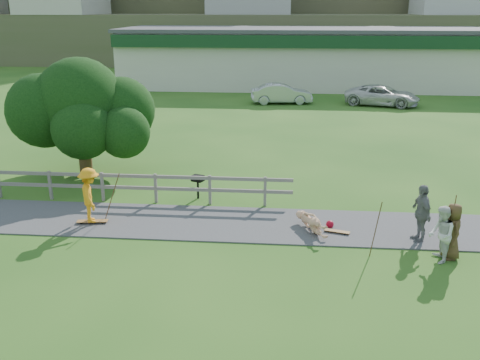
% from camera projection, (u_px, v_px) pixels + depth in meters
% --- Properties ---
extents(ground, '(260.00, 260.00, 0.00)m').
position_uv_depth(ground, '(195.00, 242.00, 16.39)').
color(ground, '#245317').
rests_on(ground, ground).
extents(path, '(34.00, 3.00, 0.04)m').
position_uv_depth(path, '(202.00, 222.00, 17.80)').
color(path, '#3C3C3F').
rests_on(path, ground).
extents(fence, '(15.05, 0.10, 1.10)m').
position_uv_depth(fence, '(86.00, 182.00, 19.69)').
color(fence, slate).
rests_on(fence, ground).
extents(strip_mall, '(32.50, 10.75, 5.10)m').
position_uv_depth(strip_mall, '(303.00, 57.00, 48.35)').
color(strip_mall, beige).
rests_on(strip_mall, ground).
extents(skater_rider, '(1.12, 1.36, 1.83)m').
position_uv_depth(skater_rider, '(90.00, 198.00, 17.45)').
color(skater_rider, orange).
rests_on(skater_rider, ground).
extents(skater_fallen, '(1.72, 1.09, 0.62)m').
position_uv_depth(skater_fallen, '(312.00, 223.00, 17.03)').
color(skater_fallen, tan).
rests_on(skater_fallen, ground).
extents(spectator_a, '(0.64, 0.81, 1.64)m').
position_uv_depth(spectator_a, '(441.00, 235.00, 14.89)').
color(spectator_a, silver).
rests_on(spectator_a, ground).
extents(spectator_b, '(0.66, 1.13, 1.81)m').
position_uv_depth(spectator_b, '(421.00, 213.00, 16.20)').
color(spectator_b, slate).
rests_on(spectator_b, ground).
extents(spectator_c, '(0.64, 0.88, 1.65)m').
position_uv_depth(spectator_c, '(452.00, 231.00, 15.09)').
color(spectator_c, '#4F391F').
rests_on(spectator_c, ground).
extents(car_silver, '(4.66, 2.15, 1.48)m').
position_uv_depth(car_silver, '(281.00, 94.00, 39.64)').
color(car_silver, '#AAACB2').
rests_on(car_silver, ground).
extents(car_white, '(5.76, 3.91, 1.47)m').
position_uv_depth(car_white, '(382.00, 95.00, 38.87)').
color(car_white, silver).
rests_on(car_white, ground).
extents(tree, '(5.89, 5.89, 4.37)m').
position_uv_depth(tree, '(82.00, 124.00, 22.51)').
color(tree, black).
rests_on(tree, ground).
extents(bbq, '(0.51, 0.45, 0.90)m').
position_uv_depth(bbq, '(198.00, 187.00, 19.98)').
color(bbq, black).
rests_on(bbq, ground).
extents(longboard_rider, '(1.03, 0.40, 0.11)m').
position_uv_depth(longboard_rider, '(92.00, 222.00, 17.72)').
color(longboard_rider, olive).
rests_on(longboard_rider, ground).
extents(longboard_fallen, '(0.82, 0.41, 0.09)m').
position_uv_depth(longboard_fallen, '(337.00, 233.00, 16.95)').
color(longboard_fallen, olive).
rests_on(longboard_fallen, ground).
extents(helmet, '(0.26, 0.26, 0.26)m').
position_uv_depth(helmet, '(330.00, 224.00, 17.37)').
color(helmet, maroon).
rests_on(helmet, ground).
extents(pole_rider, '(0.03, 0.03, 1.78)m').
position_uv_depth(pole_rider, '(112.00, 195.00, 17.79)').
color(pole_rider, '#533721').
rests_on(pole_rider, ground).
extents(pole_spec_left, '(0.03, 0.03, 1.70)m').
position_uv_depth(pole_spec_left, '(376.00, 229.00, 15.17)').
color(pole_spec_left, '#533721').
rests_on(pole_spec_left, ground).
extents(pole_spec_right, '(0.03, 0.03, 1.85)m').
position_uv_depth(pole_spec_right, '(451.00, 225.00, 15.25)').
color(pole_spec_right, '#533721').
rests_on(pole_spec_right, ground).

